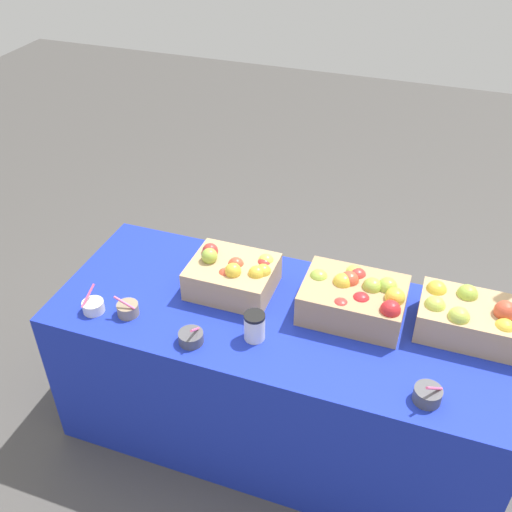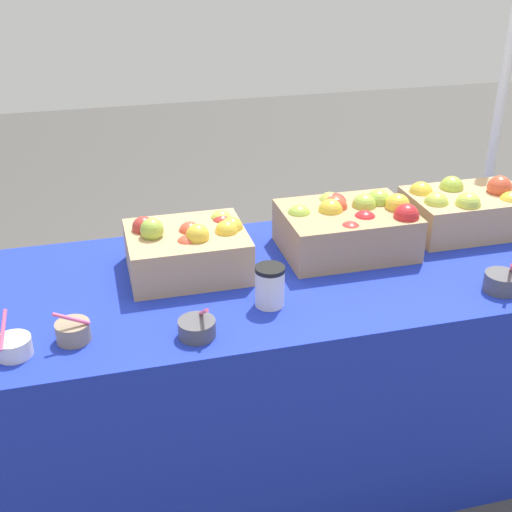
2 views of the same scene
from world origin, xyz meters
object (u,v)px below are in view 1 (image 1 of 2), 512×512
Objects in this scene: apple_crate_right at (234,275)px; sample_bowl_near at (428,395)px; sample_bowl_far at (191,337)px; apple_crate_middle at (355,298)px; apple_crate_left at (471,318)px; sample_bowl_mid at (128,309)px; coffee_cup at (255,326)px; sample_bowl_extra at (93,306)px.

apple_crate_right is 3.15× the size of sample_bowl_near.
sample_bowl_near reaches higher than sample_bowl_far.
apple_crate_middle is 0.50m from sample_bowl_near.
apple_crate_left is 0.97m from apple_crate_right.
apple_crate_left reaches higher than sample_bowl_mid.
sample_bowl_far is (0.31, -0.06, -0.00)m from sample_bowl_mid.
apple_crate_middle is at bearing 38.75° from coffee_cup.
apple_crate_middle is 0.92m from sample_bowl_mid.
sample_bowl_mid is (-0.87, -0.31, -0.06)m from apple_crate_middle.
apple_crate_right is at bearing 125.90° from coffee_cup.
sample_bowl_mid is (-1.31, -0.35, -0.05)m from apple_crate_left.
apple_crate_middle is at bearing 133.10° from sample_bowl_near.
apple_crate_right is 0.59m from sample_bowl_extra.
coffee_cup is (0.68, 0.07, 0.03)m from sample_bowl_extra.
apple_crate_right is at bearing 33.52° from sample_bowl_extra.
apple_crate_left is 1.01× the size of apple_crate_middle.
apple_crate_middle is 0.52m from apple_crate_right.
sample_bowl_near is 1.13× the size of sample_bowl_far.
apple_crate_middle reaches higher than coffee_cup.
apple_crate_right is 3.55× the size of sample_bowl_far.
apple_crate_middle is 4.05× the size of sample_bowl_mid.
coffee_cup is (-0.78, -0.31, -0.02)m from apple_crate_left.
apple_crate_left is 1.51m from sample_bowl_extra.
coffee_cup is at bearing -141.25° from apple_crate_middle.
sample_bowl_far is 0.84× the size of coffee_cup.
sample_bowl_extra is 0.68m from coffee_cup.
coffee_cup is (0.53, 0.04, 0.03)m from sample_bowl_mid.
apple_crate_left is 0.42m from sample_bowl_near.
apple_crate_right is at bearing 157.96° from sample_bowl_near.
apple_crate_right is 0.46m from sample_bowl_mid.
apple_crate_right is at bearing 40.23° from sample_bowl_mid.
sample_bowl_extra is at bearing -167.90° from sample_bowl_mid.
sample_bowl_extra is at bearing -161.33° from apple_crate_middle.
sample_bowl_near is 1.34m from sample_bowl_extra.
sample_bowl_far is 0.90× the size of sample_bowl_extra.
apple_crate_right is at bearing -176.81° from apple_crate_left.
sample_bowl_near is 0.94× the size of coffee_cup.
apple_crate_left is 3.66× the size of sample_bowl_near.
sample_bowl_near is 0.68m from coffee_cup.
apple_crate_left is at bearing 14.62° from sample_bowl_extra.
sample_bowl_far is at bearing -179.28° from sample_bowl_near.
apple_crate_right is (-0.96, -0.05, -0.00)m from apple_crate_left.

